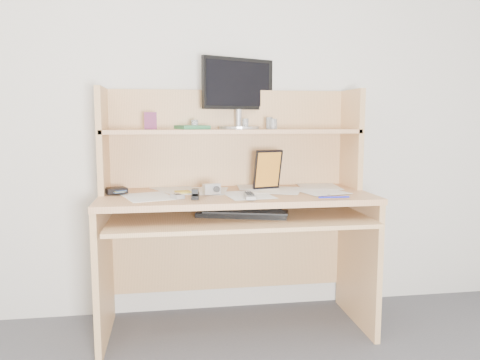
{
  "coord_description": "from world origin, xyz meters",
  "views": [
    {
      "loc": [
        -0.35,
        -0.91,
        1.13
      ],
      "look_at": [
        0.01,
        1.43,
        0.83
      ],
      "focal_mm": 35.0,
      "sensor_mm": 36.0,
      "label": 1
    }
  ],
  "objects": [
    {
      "name": "sticky_note_pad",
      "position": [
        -0.27,
        1.53,
        0.75
      ],
      "size": [
        0.09,
        0.09,
        0.01
      ],
      "primitive_type": "cube",
      "rotation": [
        0.0,
        0.0,
        0.24
      ],
      "color": "yellow",
      "rests_on": "desk"
    },
    {
      "name": "blue_pen",
      "position": [
        0.44,
        1.22,
        0.76
      ],
      "size": [
        0.15,
        0.01,
        0.01
      ],
      "primitive_type": "cylinder",
      "rotation": [
        1.57,
        0.0,
        1.55
      ],
      "color": "#191FBC",
      "rests_on": "paper_clutter"
    },
    {
      "name": "card_box",
      "position": [
        -0.44,
        1.62,
        1.13
      ],
      "size": [
        0.07,
        0.02,
        0.09
      ],
      "primitive_type": "cube",
      "rotation": [
        0.0,
        0.0,
        0.04
      ],
      "color": "maroon",
      "rests_on": "desk"
    },
    {
      "name": "back_wall",
      "position": [
        0.0,
        1.8,
        1.25
      ],
      "size": [
        3.6,
        0.04,
        2.5
      ],
      "primitive_type": "cube",
      "color": "silver",
      "rests_on": "floor"
    },
    {
      "name": "monitor",
      "position": [
        0.05,
        1.71,
        1.29
      ],
      "size": [
        0.42,
        0.25,
        0.39
      ],
      "rotation": [
        0.0,
        0.0,
        0.43
      ],
      "color": "silver",
      "rests_on": "desk"
    },
    {
      "name": "stapler",
      "position": [
        -0.22,
        1.36,
        0.78
      ],
      "size": [
        0.05,
        0.14,
        0.04
      ],
      "primitive_type": "cube",
      "rotation": [
        0.0,
        0.0,
        -0.09
      ],
      "color": "black",
      "rests_on": "paper_clutter"
    },
    {
      "name": "game_case",
      "position": [
        0.19,
        1.55,
        0.86
      ],
      "size": [
        0.15,
        0.05,
        0.22
      ],
      "primitive_type": "cube",
      "rotation": [
        0.0,
        0.0,
        0.25
      ],
      "color": "black",
      "rests_on": "paper_clutter"
    },
    {
      "name": "tv_remote",
      "position": [
        0.04,
        1.3,
        0.76
      ],
      "size": [
        0.06,
        0.17,
        0.02
      ],
      "primitive_type": "cube",
      "rotation": [
        0.0,
        0.0,
        -0.08
      ],
      "color": "gray",
      "rests_on": "paper_clutter"
    },
    {
      "name": "desk",
      "position": [
        0.0,
        1.56,
        0.69
      ],
      "size": [
        1.4,
        0.7,
        1.3
      ],
      "color": "tan",
      "rests_on": "floor"
    },
    {
      "name": "shelf_book",
      "position": [
        -0.22,
        1.68,
        1.09
      ],
      "size": [
        0.19,
        0.23,
        0.02
      ],
      "primitive_type": "cube",
      "rotation": [
        0.0,
        0.0,
        0.25
      ],
      "color": "#368951",
      "rests_on": "desk"
    },
    {
      "name": "chip_stack_a",
      "position": [
        -0.2,
        1.63,
        1.11
      ],
      "size": [
        0.05,
        0.05,
        0.05
      ],
      "primitive_type": "cylinder",
      "rotation": [
        0.0,
        0.0,
        -0.27
      ],
      "color": "black",
      "rests_on": "desk"
    },
    {
      "name": "chip_stack_d",
      "position": [
        0.21,
        1.65,
        1.11
      ],
      "size": [
        0.04,
        0.04,
        0.06
      ],
      "primitive_type": "cylinder",
      "rotation": [
        0.0,
        0.0,
        0.22
      ],
      "color": "silver",
      "rests_on": "desk"
    },
    {
      "name": "wallet",
      "position": [
        -0.62,
        1.55,
        0.77
      ],
      "size": [
        0.13,
        0.12,
        0.03
      ],
      "primitive_type": "cube",
      "rotation": [
        0.0,
        0.0,
        0.41
      ],
      "color": "black",
      "rests_on": "paper_clutter"
    },
    {
      "name": "paper_clutter",
      "position": [
        0.0,
        1.48,
        0.75
      ],
      "size": [
        1.32,
        0.54,
        0.01
      ],
      "primitive_type": "cube",
      "color": "white",
      "rests_on": "desk"
    },
    {
      "name": "chip_stack_c",
      "position": [
        0.23,
        1.64,
        1.11
      ],
      "size": [
        0.05,
        0.05,
        0.06
      ],
      "primitive_type": "cylinder",
      "rotation": [
        0.0,
        0.0,
        0.02
      ],
      "color": "black",
      "rests_on": "desk"
    },
    {
      "name": "chip_stack_b",
      "position": [
        0.07,
        1.64,
        1.11
      ],
      "size": [
        0.05,
        0.05,
        0.06
      ],
      "primitive_type": "cylinder",
      "rotation": [
        0.0,
        0.0,
        -0.41
      ],
      "color": "white",
      "rests_on": "desk"
    },
    {
      "name": "flip_phone",
      "position": [
        -0.31,
        1.36,
        0.77
      ],
      "size": [
        0.07,
        0.09,
        0.02
      ],
      "primitive_type": "cube",
      "rotation": [
        0.0,
        0.0,
        0.42
      ],
      "color": "silver",
      "rests_on": "paper_clutter"
    },
    {
      "name": "keyboard",
      "position": [
        0.02,
        1.37,
        0.67
      ],
      "size": [
        0.48,
        0.29,
        0.03
      ],
      "rotation": [
        0.0,
        0.0,
        -0.3
      ],
      "color": "black",
      "rests_on": "desk"
    },
    {
      "name": "digital_camera",
      "position": [
        -0.13,
        1.43,
        0.78
      ],
      "size": [
        0.09,
        0.06,
        0.05
      ],
      "primitive_type": "cube",
      "rotation": [
        0.0,
        0.0,
        0.33
      ],
      "color": "silver",
      "rests_on": "paper_clutter"
    }
  ]
}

